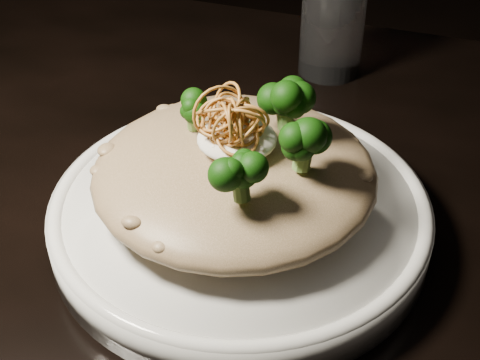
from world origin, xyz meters
name	(u,v)px	position (x,y,z in m)	size (l,w,h in m)	color
table	(291,262)	(0.00, 0.00, 0.67)	(1.10, 0.80, 0.75)	black
plate	(240,215)	(-0.03, -0.06, 0.77)	(0.32, 0.32, 0.03)	white
risotto	(234,172)	(-0.04, -0.06, 0.81)	(0.24, 0.24, 0.05)	brown
broccoli	(242,126)	(-0.03, -0.06, 0.86)	(0.14, 0.14, 0.05)	black
cheese	(237,139)	(-0.04, -0.06, 0.84)	(0.06, 0.06, 0.02)	silver
shallots	(235,109)	(-0.04, -0.06, 0.87)	(0.06, 0.06, 0.04)	brown
drinking_glass	(333,21)	(-0.03, 0.25, 0.82)	(0.07, 0.07, 0.13)	white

